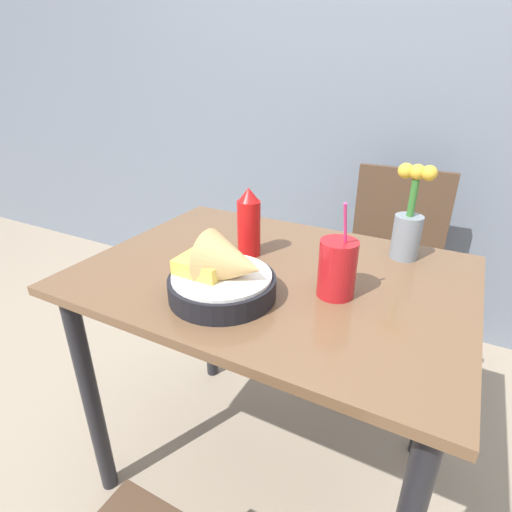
% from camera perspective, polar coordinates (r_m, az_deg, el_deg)
% --- Properties ---
extents(ground_plane, '(12.00, 12.00, 0.00)m').
position_cam_1_polar(ground_plane, '(1.58, 1.89, -27.81)').
color(ground_plane, gray).
extents(wall_window, '(7.00, 0.06, 2.60)m').
position_cam_1_polar(wall_window, '(2.07, 18.60, 25.11)').
color(wall_window, slate).
rests_on(wall_window, ground_plane).
extents(dining_table, '(1.00, 0.73, 0.77)m').
position_cam_1_polar(dining_table, '(1.13, 2.34, -7.78)').
color(dining_table, brown).
rests_on(dining_table, ground_plane).
extents(chair_far_window, '(0.40, 0.40, 0.88)m').
position_cam_1_polar(chair_far_window, '(1.85, 18.80, 0.19)').
color(chair_far_window, '#473323').
rests_on(chair_far_window, ground_plane).
extents(food_basket, '(0.25, 0.25, 0.16)m').
position_cam_1_polar(food_basket, '(0.92, -4.44, -2.87)').
color(food_basket, black).
rests_on(food_basket, dining_table).
extents(ketchup_bottle, '(0.07, 0.07, 0.20)m').
position_cam_1_polar(ketchup_bottle, '(1.13, -1.03, 4.75)').
color(ketchup_bottle, red).
rests_on(ketchup_bottle, dining_table).
extents(drink_cup, '(0.09, 0.09, 0.24)m').
position_cam_1_polar(drink_cup, '(0.95, 11.50, -2.00)').
color(drink_cup, red).
rests_on(drink_cup, dining_table).
extents(flower_vase, '(0.10, 0.08, 0.27)m').
position_cam_1_polar(flower_vase, '(1.18, 20.97, 4.48)').
color(flower_vase, gray).
rests_on(flower_vase, dining_table).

